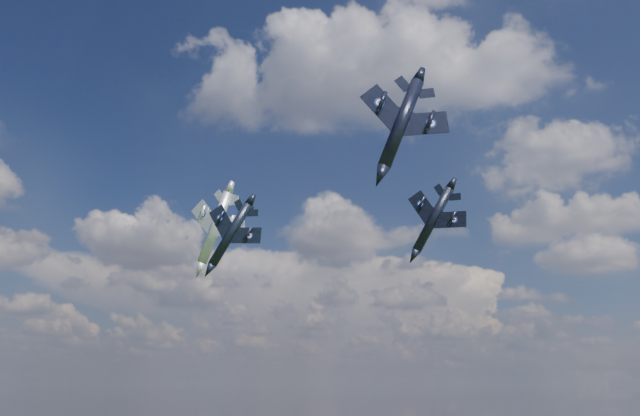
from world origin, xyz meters
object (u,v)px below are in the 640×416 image
(jet_lead_navy, at_px, (231,234))
(jet_high_navy, at_px, (433,219))
(jet_left_silver, at_px, (215,227))
(jet_right_navy, at_px, (401,124))

(jet_lead_navy, height_order, jet_high_navy, jet_high_navy)
(jet_high_navy, bearing_deg, jet_left_silver, -135.34)
(jet_lead_navy, bearing_deg, jet_left_silver, 125.28)
(jet_high_navy, distance_m, jet_left_silver, 37.52)
(jet_high_navy, bearing_deg, jet_lead_navy, -115.67)
(jet_high_navy, xyz_separation_m, jet_left_silver, (-31.06, -20.55, -4.58))
(jet_right_navy, height_order, jet_high_navy, jet_high_navy)
(jet_lead_navy, distance_m, jet_left_silver, 14.01)
(jet_right_navy, bearing_deg, jet_lead_navy, 127.22)
(jet_lead_navy, xyz_separation_m, jet_left_silver, (-7.19, 11.31, 4.07))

